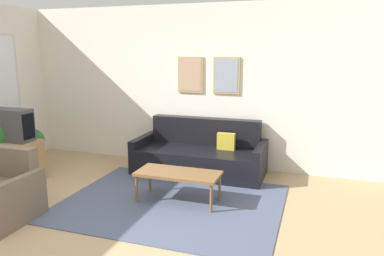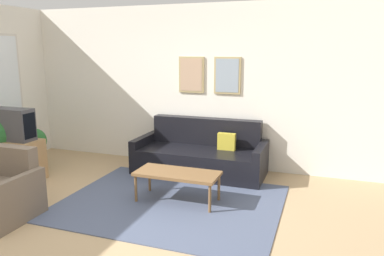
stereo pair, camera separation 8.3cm
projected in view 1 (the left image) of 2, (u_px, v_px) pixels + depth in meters
The scene contains 8 objects.
ground_plane at pixel (85, 231), 4.13m from camera, with size 16.00×16.00×0.00m, color tan.
area_rug at pixel (172, 202), 4.88m from camera, with size 2.79×2.21×0.01m.
wall_back at pixel (176, 86), 6.44m from camera, with size 8.00×0.09×2.70m.
couch at pixel (200, 155), 6.05m from camera, with size 2.07×0.90×0.85m.
coffee_table at pixel (178, 175), 4.85m from camera, with size 1.09×0.49×0.41m.
tv_stand at pixel (14, 160), 5.69m from camera, with size 0.82×0.47×0.62m.
tv at pixel (10, 125), 5.57m from camera, with size 0.69×0.28×0.48m.
potted_plant_by_window at pixel (32, 145), 6.29m from camera, with size 0.43×0.43×0.66m.
Camera 1 is at (2.34, -3.23, 1.95)m, focal length 35.00 mm.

